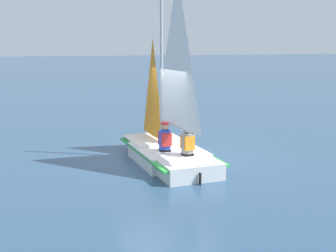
% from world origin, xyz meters
% --- Properties ---
extents(ground_plane, '(260.00, 260.00, 0.00)m').
position_xyz_m(ground_plane, '(0.00, 0.00, 0.00)').
color(ground_plane, '#2D4C6B').
extents(sailboat_main, '(1.83, 4.05, 4.97)m').
position_xyz_m(sailboat_main, '(0.00, 0.05, 0.67)').
color(sailboat_main, white).
rests_on(sailboat_main, ground_plane).
extents(sailor_helm, '(0.31, 0.35, 1.16)m').
position_xyz_m(sailor_helm, '(0.22, 0.29, 0.63)').
color(sailor_helm, black).
rests_on(sailor_helm, ground_plane).
extents(sailor_crew, '(0.31, 0.35, 1.16)m').
position_xyz_m(sailor_crew, '(-0.14, 0.89, 0.63)').
color(sailor_crew, black).
rests_on(sailor_crew, ground_plane).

